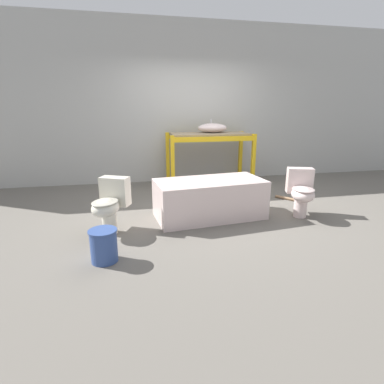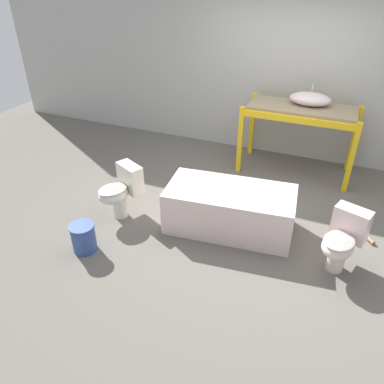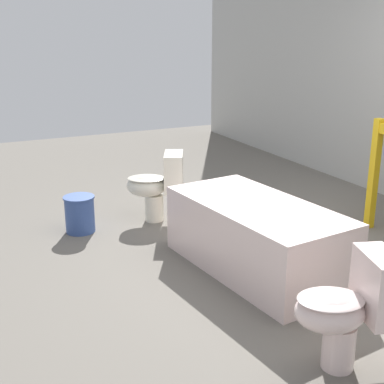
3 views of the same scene
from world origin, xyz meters
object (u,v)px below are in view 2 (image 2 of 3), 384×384
bathtub_main (230,206)px  toilet_near (121,190)px  bucket_white (83,237)px  toilet_far (343,239)px  sink_basin (310,99)px

bathtub_main → toilet_near: (-1.36, -0.27, 0.07)m
bucket_white → toilet_near: bearing=87.5°
toilet_far → toilet_near: bearing=-160.6°
sink_basin → toilet_near: bearing=-131.3°
bathtub_main → bucket_white: 1.74m
toilet_near → toilet_far: bearing=26.8°
sink_basin → bucket_white: (-1.95, -2.96, -0.96)m
toilet_near → bucket_white: 0.80m
sink_basin → bathtub_main: 2.16m
sink_basin → toilet_far: bearing=-71.0°
toilet_near → bucket_white: size_ratio=1.98×
toilet_far → bucket_white: bearing=-144.7°
toilet_far → sink_basin: bearing=127.5°
toilet_far → bucket_white: (-2.69, -0.81, -0.20)m
sink_basin → toilet_near: (-1.92, -2.18, -0.76)m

